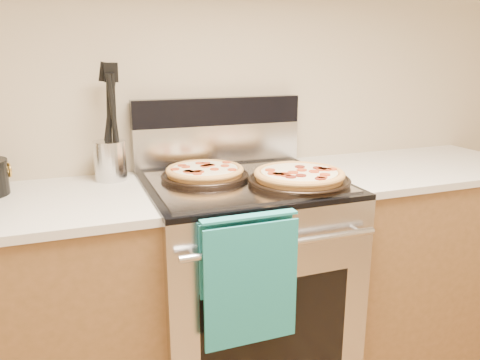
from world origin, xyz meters
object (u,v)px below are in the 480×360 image
object	(u,v)px
range_body	(243,289)
pepperoni_pizza_back	(205,173)
utensil_crock	(110,160)
pepperoni_pizza_front	(299,177)

from	to	relation	value
range_body	pepperoni_pizza_back	bearing A→B (deg)	152.50
range_body	utensil_crock	bearing A→B (deg)	153.43
range_body	utensil_crock	xyz separation A→B (m)	(-0.48, 0.24, 0.54)
pepperoni_pizza_front	utensil_crock	size ratio (longest dim) A/B	2.41
pepperoni_pizza_front	pepperoni_pizza_back	bearing A→B (deg)	147.54
pepperoni_pizza_back	utensil_crock	distance (m)	0.39
pepperoni_pizza_back	pepperoni_pizza_front	world-z (taller)	pepperoni_pizza_front
range_body	pepperoni_pizza_front	xyz separation A→B (m)	(0.18, -0.13, 0.50)
pepperoni_pizza_back	pepperoni_pizza_front	distance (m)	0.37
range_body	utensil_crock	world-z (taller)	utensil_crock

